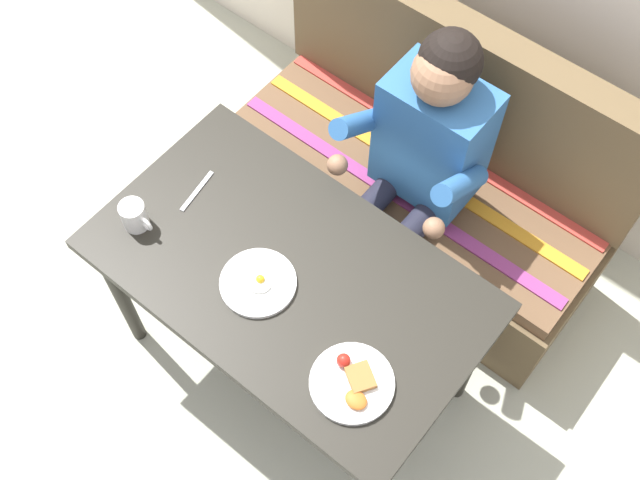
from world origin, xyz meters
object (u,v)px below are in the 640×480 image
at_px(coffee_mug, 134,215).
at_px(plate_eggs, 258,283).
at_px(table, 289,284).
at_px(person, 420,156).
at_px(fork, 197,191).
at_px(plate_breakfast, 352,382).
at_px(couch, 422,183).

bearing_deg(coffee_mug, plate_eggs, 10.56).
bearing_deg(table, plate_eggs, -116.68).
distance_m(table, person, 0.60).
relative_size(plate_eggs, fork, 1.35).
relative_size(plate_breakfast, plate_eggs, 1.04).
relative_size(couch, plate_eggs, 6.28).
distance_m(plate_breakfast, coffee_mug, 0.83).
xyz_separation_m(table, coffee_mug, (-0.47, -0.17, 0.13)).
relative_size(table, couch, 0.83).
xyz_separation_m(table, plate_eggs, (-0.04, -0.09, 0.09)).
bearing_deg(plate_breakfast, fork, 165.98).
height_order(table, fork, fork).
relative_size(plate_breakfast, coffee_mug, 2.01).
height_order(plate_breakfast, plate_eggs, plate_breakfast).
xyz_separation_m(plate_breakfast, plate_eggs, (-0.41, 0.07, -0.00)).
relative_size(table, coffee_mug, 10.17).
bearing_deg(person, coffee_mug, -125.06).
bearing_deg(coffee_mug, person, 54.94).
distance_m(couch, fork, 0.93).
height_order(couch, person, person).
height_order(table, plate_breakfast, plate_breakfast).
height_order(plate_breakfast, coffee_mug, coffee_mug).
xyz_separation_m(couch, person, (0.06, -0.17, 0.41)).
bearing_deg(couch, coffee_mug, -116.82).
relative_size(couch, fork, 8.47).
bearing_deg(couch, fork, -119.56).
bearing_deg(couch, plate_breakfast, -68.47).
bearing_deg(person, plate_breakfast, -67.87).
bearing_deg(fork, couch, 51.30).
xyz_separation_m(coffee_mug, fork, (0.06, 0.20, -0.05)).
height_order(table, coffee_mug, coffee_mug).
bearing_deg(coffee_mug, fork, 74.03).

